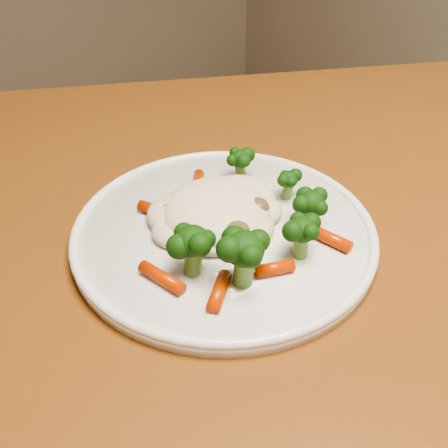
{
  "coord_description": "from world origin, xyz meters",
  "views": [
    {
      "loc": [
        0.04,
        -0.71,
        1.1
      ],
      "look_at": [
        0.26,
        -0.34,
        0.77
      ],
      "focal_mm": 45.0,
      "sensor_mm": 36.0,
      "label": 1
    }
  ],
  "objects": [
    {
      "name": "dining_table",
      "position": [
        0.21,
        -0.33,
        0.65
      ],
      "size": [
        1.44,
        1.21,
        0.75
      ],
      "rotation": [
        0.0,
        0.0,
        -0.38
      ],
      "color": "brown",
      "rests_on": "ground"
    },
    {
      "name": "plate",
      "position": [
        0.26,
        -0.34,
        0.76
      ],
      "size": [
        0.29,
        0.29,
        0.01
      ],
      "primitive_type": "cylinder",
      "color": "white",
      "rests_on": "dining_table"
    },
    {
      "name": "meal",
      "position": [
        0.26,
        -0.35,
        0.78
      ],
      "size": [
        0.2,
        0.2,
        0.05
      ],
      "color": "beige",
      "rests_on": "plate"
    }
  ]
}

